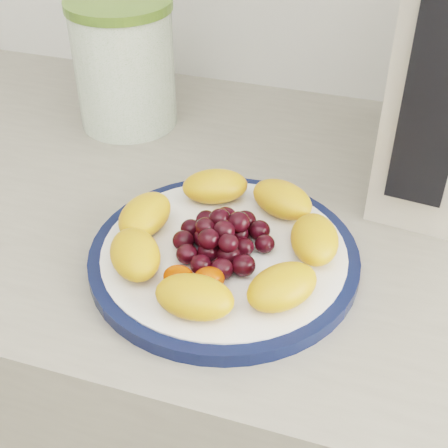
% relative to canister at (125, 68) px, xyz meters
% --- Properties ---
extents(counter, '(3.50, 0.60, 0.90)m').
position_rel_canister_xyz_m(counter, '(0.19, -0.13, -0.53)').
color(counter, gray).
rests_on(counter, floor).
extents(cabinet_face, '(3.48, 0.58, 0.84)m').
position_rel_canister_xyz_m(cabinet_face, '(0.19, -0.13, -0.56)').
color(cabinet_face, '#A16D55').
rests_on(cabinet_face, floor).
extents(plate_rim, '(0.27, 0.27, 0.01)m').
position_rel_canister_xyz_m(plate_rim, '(0.22, -0.25, -0.07)').
color(plate_rim, '#0E173A').
rests_on(plate_rim, counter).
extents(plate_face, '(0.25, 0.25, 0.02)m').
position_rel_canister_xyz_m(plate_face, '(0.22, -0.25, -0.07)').
color(plate_face, white).
rests_on(plate_face, counter).
extents(canister, '(0.17, 0.17, 0.16)m').
position_rel_canister_xyz_m(canister, '(0.00, 0.00, 0.00)').
color(canister, '#306413').
rests_on(canister, counter).
extents(canister_lid, '(0.18, 0.18, 0.01)m').
position_rel_canister_xyz_m(canister_lid, '(0.00, 0.00, 0.09)').
color(canister_lid, '#56742C').
rests_on(canister_lid, canister).
extents(appliance_panel, '(0.06, 0.03, 0.25)m').
position_rel_canister_xyz_m(appliance_panel, '(0.39, -0.14, 0.09)').
color(appliance_panel, black).
rests_on(appliance_panel, appliance_body).
extents(fruit_plate, '(0.24, 0.23, 0.04)m').
position_rel_canister_xyz_m(fruit_plate, '(0.22, -0.25, -0.05)').
color(fruit_plate, orange).
rests_on(fruit_plate, plate_face).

